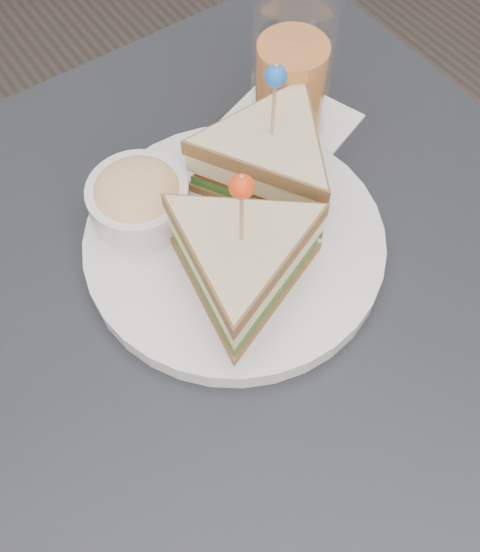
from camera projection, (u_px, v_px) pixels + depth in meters
name	position (u px, v px, depth m)	size (l,w,h in m)	color
ground_plane	(239.00, 483.00, 1.24)	(3.50, 3.50, 0.00)	#3F3833
table	(238.00, 347.00, 0.66)	(0.80, 0.80, 0.75)	black
plate_meal	(240.00, 215.00, 0.59)	(0.36, 0.35, 0.18)	silver
drink_set	(291.00, 75.00, 0.65)	(0.17, 0.17, 0.17)	white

